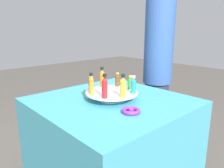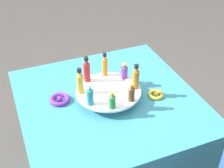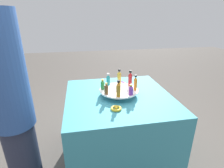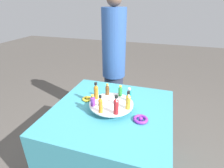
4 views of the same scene
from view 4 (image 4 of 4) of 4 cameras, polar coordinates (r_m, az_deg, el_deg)
name	(u,v)px [view 4 (image 4 of 4)]	position (r m, az deg, el deg)	size (l,w,h in m)	color
party_table	(111,144)	(1.66, -0.20, -18.99)	(0.95, 0.95, 0.75)	teal
display_stand	(111,105)	(1.40, -0.22, -6.83)	(0.35, 0.35, 0.06)	white
bottle_brown	(107,90)	(1.49, -1.53, -1.86)	(0.03, 0.03, 0.10)	brown
bottle_amber	(96,91)	(1.43, -5.23, -2.36)	(0.04, 0.04, 0.14)	#AD6B19
bottle_purple	(93,101)	(1.35, -6.32, -5.44)	(0.04, 0.04, 0.09)	#702D93
bottle_orange	(101,105)	(1.26, -3.76, -6.74)	(0.03, 0.03, 0.14)	orange
bottle_red	(116,106)	(1.24, 1.35, -7.04)	(0.04, 0.04, 0.15)	#B21E23
bottle_gold	(128,101)	(1.30, 5.31, -5.48)	(0.04, 0.04, 0.15)	gold
bottle_teal	(129,95)	(1.40, 5.62, -3.62)	(0.03, 0.03, 0.12)	teal
bottle_green	(120,91)	(1.48, 2.75, -2.28)	(0.03, 0.03, 0.09)	#288438
ribbon_bow_gold	(87,99)	(1.56, -8.14, -4.83)	(0.09, 0.09, 0.03)	gold
ribbon_bow_purple	(141,119)	(1.31, 9.34, -11.27)	(0.11, 0.11, 0.03)	purple
person_figure	(114,65)	(2.15, 0.59, 6.35)	(0.28, 0.28, 1.64)	#282D42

